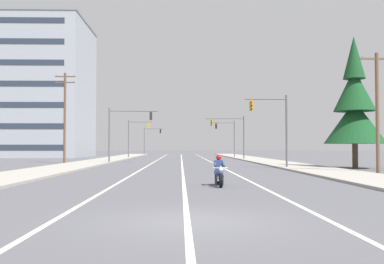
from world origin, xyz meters
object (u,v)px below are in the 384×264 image
traffic_signal_mid_left (135,133)px  conifer_tree_right_verge_near (355,107)px  traffic_signal_far_right (228,134)px  traffic_signal_far_left (150,137)px  utility_pole_left_near (65,115)px  apartment_building_far_left_block (25,89)px  traffic_signal_near_left (124,126)px  utility_pole_right_near (377,110)px  traffic_signal_near_right (275,121)px  traffic_signal_mid_right (233,131)px  motorcycle_with_rider (219,173)px

traffic_signal_mid_left → conifer_tree_right_verge_near: 41.79m
traffic_signal_far_right → traffic_signal_far_left: bearing=120.0°
utility_pole_left_near → apartment_building_far_left_block: bearing=116.0°
traffic_signal_near_left → traffic_signal_mid_left: (-0.96, 22.29, -0.10)m
traffic_signal_far_right → apartment_building_far_left_block: 37.44m
traffic_signal_far_right → utility_pole_left_near: 32.70m
utility_pole_right_near → utility_pole_left_near: (-26.20, 19.15, 1.00)m
traffic_signal_near_right → utility_pole_right_near: (5.51, -7.26, 0.35)m
traffic_signal_near_right → traffic_signal_mid_left: (-15.31, 35.24, 0.02)m
traffic_signal_near_left → traffic_signal_far_left: (-0.51, 50.03, -0.08)m
traffic_signal_mid_left → traffic_signal_far_left: same height
traffic_signal_mid_right → conifer_tree_right_verge_near: (7.20, -26.45, 1.00)m
traffic_signal_far_right → apartment_building_far_left_block: apartment_building_far_left_block is taller
conifer_tree_right_verge_near → traffic_signal_far_right: bearing=100.1°
traffic_signal_near_right → traffic_signal_far_left: same height
motorcycle_with_rider → traffic_signal_near_left: traffic_signal_near_left is taller
traffic_signal_mid_right → traffic_signal_near_right: bearing=-88.9°
traffic_signal_near_right → traffic_signal_far_right: (0.06, 37.13, 0.00)m
motorcycle_with_rider → apartment_building_far_left_block: apartment_building_far_left_block is taller
traffic_signal_mid_left → conifer_tree_right_verge_near: conifer_tree_right_verge_near is taller
traffic_signal_mid_right → conifer_tree_right_verge_near: 27.43m
motorcycle_with_rider → traffic_signal_mid_right: traffic_signal_mid_right is taller
traffic_signal_far_right → motorcycle_with_rider: bearing=-96.6°
traffic_signal_far_left → conifer_tree_right_verge_near: (21.55, -63.25, 1.07)m
traffic_signal_near_left → traffic_signal_mid_left: size_ratio=1.00×
traffic_signal_near_right → traffic_signal_mid_right: same height
traffic_signal_mid_left → traffic_signal_far_right: (15.37, 1.89, -0.01)m
traffic_signal_near_right → traffic_signal_far_right: size_ratio=1.00×
traffic_signal_mid_left → traffic_signal_far_right: same height
traffic_signal_near_left → traffic_signal_far_right: 28.15m
apartment_building_far_left_block → traffic_signal_near_right: bearing=-50.2°
traffic_signal_far_left → utility_pole_right_near: (20.37, -70.23, 0.30)m
traffic_signal_far_right → utility_pole_left_near: (-20.75, -25.24, 1.34)m
traffic_signal_near_right → apartment_building_far_left_block: 56.81m
traffic_signal_far_left → apartment_building_far_left_block: size_ratio=0.26×
conifer_tree_right_verge_near → traffic_signal_far_left: bearing=108.8°
traffic_signal_near_right → traffic_signal_far_right: same height
traffic_signal_far_right → conifer_tree_right_verge_near: conifer_tree_right_verge_near is taller
traffic_signal_mid_left → apartment_building_far_left_block: (-20.67, 7.97, 8.11)m
traffic_signal_far_right → traffic_signal_far_left: 29.84m
traffic_signal_mid_right → conifer_tree_right_verge_near: conifer_tree_right_verge_near is taller
apartment_building_far_left_block → utility_pole_left_near: bearing=-64.0°
traffic_signal_mid_right → apartment_building_far_left_block: apartment_building_far_left_block is taller
motorcycle_with_rider → apartment_building_far_left_block: bearing=116.5°
traffic_signal_near_left → utility_pole_left_near: size_ratio=0.62×
traffic_signal_near_right → traffic_signal_near_left: bearing=138.0°
traffic_signal_near_right → traffic_signal_mid_left: 38.42m
utility_pole_right_near → utility_pole_left_near: size_ratio=0.83×
traffic_signal_mid_left → conifer_tree_right_verge_near: size_ratio=0.55×
traffic_signal_near_right → traffic_signal_mid_right: (-0.51, 26.18, 0.12)m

